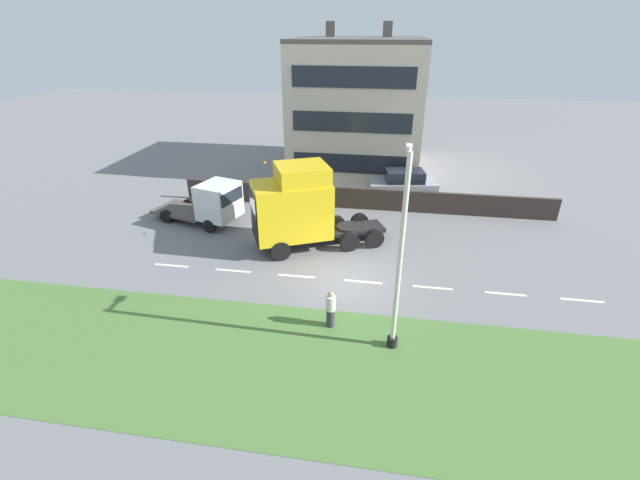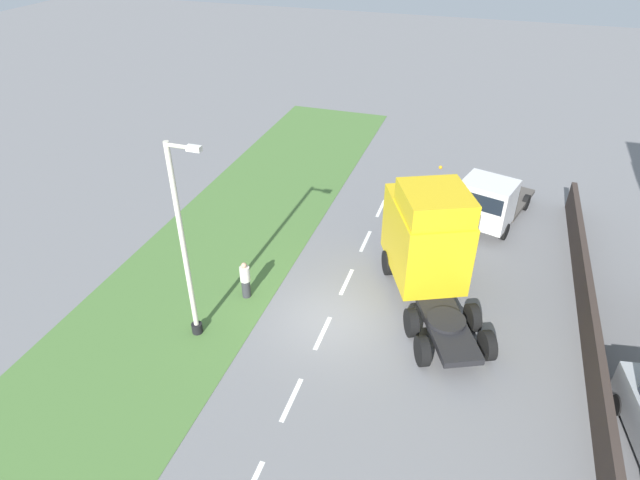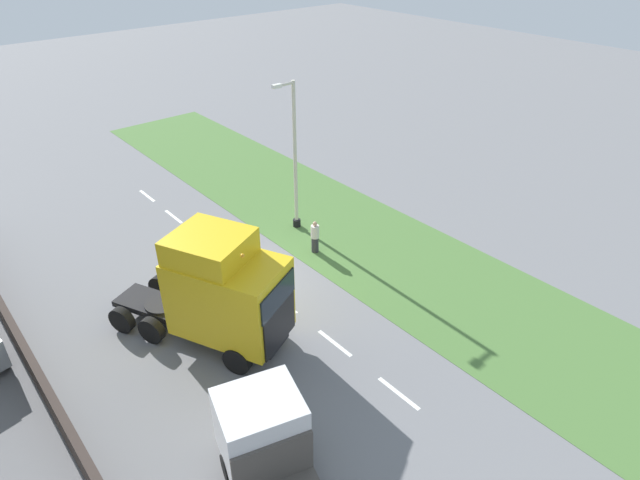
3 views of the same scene
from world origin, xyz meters
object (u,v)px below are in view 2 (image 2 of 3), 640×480
lamp_post (187,257)px  flatbed_truck (489,202)px  lorry_cab (427,241)px  pedestrian (245,280)px

lamp_post → flatbed_truck: bearing=48.7°
lorry_cab → pedestrian: (-6.49, -2.67, -1.50)m
pedestrian → lorry_cab: bearing=22.4°
lorry_cab → flatbed_truck: (2.12, 5.57, -0.90)m
lorry_cab → pedestrian: bearing=177.5°
lamp_post → pedestrian: lamp_post is taller
lorry_cab → flatbed_truck: size_ratio=1.22×
lorry_cab → lamp_post: 8.94m
flatbed_truck → pedestrian: size_ratio=3.65×
flatbed_truck → pedestrian: flatbed_truck is taller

